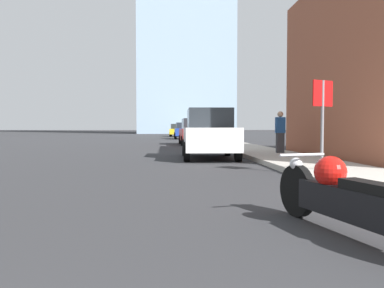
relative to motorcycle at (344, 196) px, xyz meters
name	(u,v)px	position (x,y,z in m)	size (l,w,h in m)	color
sidewalk	(204,138)	(2.24, 35.50, -0.33)	(2.34, 240.00, 0.15)	#B2ADA3
motorcycle	(344,196)	(0.00, 0.00, 0.00)	(0.83, 2.43, 0.82)	black
parked_car_white	(209,134)	(-0.26, 9.90, 0.49)	(2.02, 4.24, 1.82)	silver
parked_car_red	(194,132)	(0.02, 21.09, 0.45)	(1.90, 4.58, 1.74)	red
parked_car_blue	(183,131)	(-0.09, 34.07, 0.43)	(1.77, 3.85, 1.66)	#1E3899
parked_car_yellow	(177,130)	(-0.32, 45.18, 0.41)	(2.18, 4.21, 1.64)	gold
stop_sign	(322,109)	(1.79, 4.74, 1.16)	(0.57, 0.26, 2.07)	slate
pedestrian	(280,132)	(2.60, 10.54, 0.56)	(0.36, 0.23, 1.62)	#38383D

